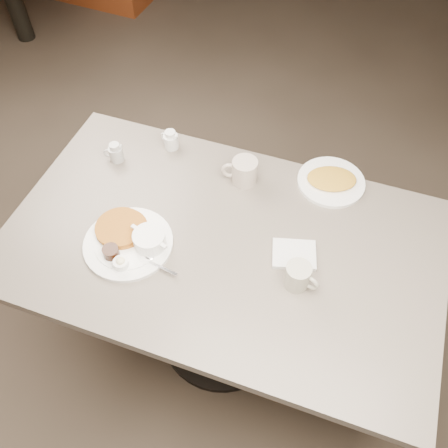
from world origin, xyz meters
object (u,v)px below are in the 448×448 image
(coffee_mug_near, at_px, (298,276))
(hash_plate, at_px, (331,181))
(creamer_left, at_px, (116,153))
(main_plate, at_px, (131,240))
(coffee_mug_far, at_px, (244,171))
(creamer_right, at_px, (171,140))
(diner_table, at_px, (222,267))

(coffee_mug_near, height_order, hash_plate, coffee_mug_near)
(coffee_mug_near, bearing_deg, creamer_left, 159.10)
(main_plate, xyz_separation_m, coffee_mug_far, (0.27, 0.41, 0.03))
(coffee_mug_near, distance_m, creamer_right, 0.78)
(main_plate, distance_m, creamer_right, 0.49)
(main_plate, height_order, coffee_mug_far, coffee_mug_far)
(creamer_right, distance_m, hash_plate, 0.65)
(coffee_mug_far, xyz_separation_m, creamer_left, (-0.50, -0.06, -0.01))
(coffee_mug_near, bearing_deg, creamer_right, 144.88)
(hash_plate, bearing_deg, diner_table, -127.37)
(coffee_mug_far, relative_size, creamer_right, 1.66)
(main_plate, bearing_deg, coffee_mug_far, 56.55)
(coffee_mug_far, relative_size, creamer_left, 1.81)
(diner_table, height_order, coffee_mug_far, coffee_mug_far)
(diner_table, distance_m, main_plate, 0.36)
(diner_table, distance_m, creamer_right, 0.55)
(main_plate, bearing_deg, creamer_right, 97.29)
(creamer_right, xyz_separation_m, hash_plate, (0.65, 0.02, -0.02))
(creamer_left, xyz_separation_m, hash_plate, (0.82, 0.16, -0.02))
(main_plate, relative_size, creamer_left, 4.99)
(diner_table, relative_size, hash_plate, 4.68)
(diner_table, height_order, creamer_right, creamer_right)
(diner_table, height_order, hash_plate, hash_plate)
(coffee_mug_far, distance_m, creamer_left, 0.51)
(coffee_mug_near, xyz_separation_m, creamer_left, (-0.81, 0.31, -0.01))
(coffee_mug_far, bearing_deg, main_plate, -123.45)
(coffee_mug_far, height_order, hash_plate, coffee_mug_far)
(coffee_mug_near, relative_size, coffee_mug_far, 0.86)
(main_plate, bearing_deg, diner_table, 21.97)
(coffee_mug_near, relative_size, creamer_left, 1.56)
(creamer_left, relative_size, creamer_right, 0.92)
(diner_table, relative_size, coffee_mug_far, 10.34)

